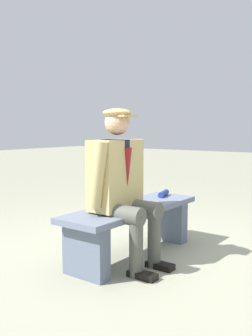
{
  "coord_description": "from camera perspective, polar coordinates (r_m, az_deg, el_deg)",
  "views": [
    {
      "loc": [
        2.75,
        1.99,
        1.17
      ],
      "look_at": [
        0.1,
        0.0,
        0.81
      ],
      "focal_mm": 41.07,
      "sensor_mm": 36.0,
      "label": 1
    }
  ],
  "objects": [
    {
      "name": "seated_man",
      "position": [
        3.19,
        -0.7,
        -1.86
      ],
      "size": [
        0.64,
        0.62,
        1.32
      ],
      "color": "tan",
      "rests_on": "ground"
    },
    {
      "name": "ground_plane",
      "position": [
        3.59,
        0.97,
        -12.91
      ],
      "size": [
        30.0,
        30.0,
        0.0
      ],
      "primitive_type": "plane",
      "color": "gray"
    },
    {
      "name": "rolled_magazine",
      "position": [
        3.94,
        5.6,
        -3.79
      ],
      "size": [
        0.23,
        0.12,
        0.06
      ],
      "primitive_type": "cylinder",
      "rotation": [
        0.0,
        1.57,
        0.28
      ],
      "color": "navy",
      "rests_on": "bench"
    },
    {
      "name": "bench",
      "position": [
        3.5,
        0.98,
        -8.03
      ],
      "size": [
        1.53,
        0.47,
        0.46
      ],
      "color": "slate",
      "rests_on": "ground"
    }
  ]
}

